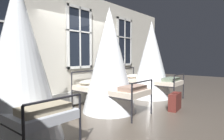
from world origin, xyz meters
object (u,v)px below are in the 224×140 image
at_px(cot_second, 109,61).
at_px(cot_third, 151,61).
at_px(suitcase_dark, 175,101).
at_px(cot_first, 19,63).

bearing_deg(cot_second, cot_third, -90.45).
xyz_separation_m(cot_second, suitcase_dark, (1.12, -1.29, -1.05)).
xyz_separation_m(cot_third, suitcase_dark, (-1.07, -1.25, -1.03)).
bearing_deg(suitcase_dark, cot_third, 43.39).
relative_size(cot_first, cot_third, 1.03).
distance_m(cot_third, suitcase_dark, 1.94).
bearing_deg(cot_first, suitcase_dark, -110.20).
distance_m(cot_second, cot_third, 2.19).
height_order(cot_second, suitcase_dark, cot_second).
relative_size(cot_first, cot_second, 1.02).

